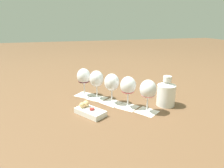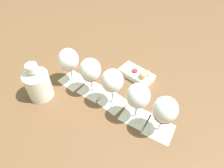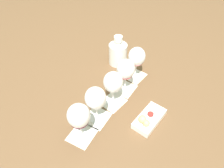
{
  "view_description": "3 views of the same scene",
  "coord_description": "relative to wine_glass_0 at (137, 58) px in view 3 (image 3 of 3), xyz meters",
  "views": [
    {
      "loc": [
        0.3,
        1.11,
        0.49
      ],
      "look_at": [
        -0.0,
        -0.0,
        0.12
      ],
      "focal_mm": 32.0,
      "sensor_mm": 36.0,
      "label": 1
    },
    {
      "loc": [
        -0.14,
        -0.53,
        0.7
      ],
      "look_at": [
        -0.0,
        -0.0,
        0.12
      ],
      "focal_mm": 32.0,
      "sensor_mm": 36.0,
      "label": 2
    },
    {
      "loc": [
        0.64,
        -0.19,
        0.75
      ],
      "look_at": [
        -0.0,
        -0.0,
        0.12
      ],
      "focal_mm": 32.0,
      "sensor_mm": 36.0,
      "label": 3
    }
  ],
  "objects": [
    {
      "name": "ground_plane",
      "position": [
        0.16,
        -0.18,
        -0.13
      ],
      "size": [
        8.0,
        8.0,
        0.0
      ],
      "primitive_type": "plane",
      "color": "brown"
    },
    {
      "name": "tasting_card_0",
      "position": [
        0.0,
        0.0,
        -0.13
      ],
      "size": [
        0.15,
        0.15,
        0.0
      ],
      "color": "silver",
      "rests_on": "ground_plane"
    },
    {
      "name": "tasting_card_1",
      "position": [
        0.08,
        -0.09,
        -0.13
      ],
      "size": [
        0.15,
        0.15,
        0.0
      ],
      "color": "silver",
      "rests_on": "ground_plane"
    },
    {
      "name": "tasting_card_2",
      "position": [
        0.15,
        -0.18,
        -0.13
      ],
      "size": [
        0.15,
        0.15,
        0.0
      ],
      "color": "silver",
      "rests_on": "ground_plane"
    },
    {
      "name": "tasting_card_3",
      "position": [
        0.23,
        -0.27,
        -0.13
      ],
      "size": [
        0.15,
        0.15,
        0.0
      ],
      "color": "silver",
      "rests_on": "ground_plane"
    },
    {
      "name": "tasting_card_4",
      "position": [
        0.3,
        -0.36,
        -0.13
      ],
      "size": [
        0.15,
        0.15,
        0.0
      ],
      "color": "silver",
      "rests_on": "ground_plane"
    },
    {
      "name": "wine_glass_0",
      "position": [
        0.0,
        0.0,
        0.0
      ],
      "size": [
        0.09,
        0.09,
        0.19
      ],
      "color": "white",
      "rests_on": "tasting_card_0"
    },
    {
      "name": "wine_glass_1",
      "position": [
        0.08,
        -0.09,
        0.0
      ],
      "size": [
        0.09,
        0.09,
        0.19
      ],
      "color": "white",
      "rests_on": "tasting_card_1"
    },
    {
      "name": "wine_glass_2",
      "position": [
        0.15,
        -0.18,
        -0.0
      ],
      "size": [
        0.09,
        0.09,
        0.19
      ],
      "color": "white",
      "rests_on": "tasting_card_2"
    },
    {
      "name": "wine_glass_3",
      "position": [
        0.23,
        -0.27,
        -0.0
      ],
      "size": [
        0.09,
        0.09,
        0.19
      ],
      "color": "white",
      "rests_on": "tasting_card_3"
    },
    {
      "name": "wine_glass_4",
      "position": [
        0.3,
        -0.36,
        0.0
      ],
      "size": [
        0.09,
        0.09,
        0.19
      ],
      "color": "white",
      "rests_on": "tasting_card_4"
    },
    {
      "name": "ceramic_vase",
      "position": [
        -0.15,
        -0.06,
        -0.05
      ],
      "size": [
        0.11,
        0.11,
        0.18
      ],
      "color": "white",
      "rests_on": "ground_plane"
    },
    {
      "name": "snack_dish",
      "position": [
        0.32,
        -0.06,
        -0.11
      ],
      "size": [
        0.17,
        0.19,
        0.07
      ],
      "color": "white",
      "rests_on": "ground_plane"
    }
  ]
}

